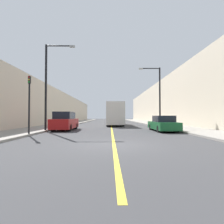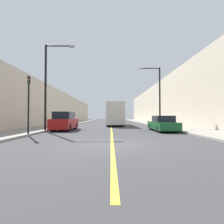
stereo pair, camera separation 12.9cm
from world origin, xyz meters
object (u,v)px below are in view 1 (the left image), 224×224
object	(u,v)px
parked_suv_left	(65,122)
traffic_light	(29,102)
car_right_near	(163,124)
street_lamp_left	(48,81)
bus	(115,114)
street_lamp_right	(158,93)

from	to	relation	value
parked_suv_left	traffic_light	bearing A→B (deg)	-104.43
traffic_light	car_right_near	bearing A→B (deg)	18.97
car_right_near	street_lamp_left	size ratio (longest dim) A/B	0.59
bus	parked_suv_left	distance (m)	11.09
street_lamp_left	traffic_light	size ratio (longest dim) A/B	1.90
parked_suv_left	street_lamp_left	bearing A→B (deg)	-127.12
parked_suv_left	street_lamp_right	bearing A→B (deg)	21.73
parked_suv_left	street_lamp_left	world-z (taller)	street_lamp_left
parked_suv_left	car_right_near	size ratio (longest dim) A/B	1.03
parked_suv_left	bus	bearing A→B (deg)	60.98
car_right_near	street_lamp_right	world-z (taller)	street_lamp_right
bus	traffic_light	bearing A→B (deg)	-114.30
parked_suv_left	street_lamp_right	xyz separation A→B (m)	(10.79, 4.30, 3.62)
parked_suv_left	street_lamp_left	xyz separation A→B (m)	(-1.18, -1.56, 3.87)
street_lamp_left	street_lamp_right	size ratio (longest dim) A/B	1.07
car_right_near	traffic_light	distance (m)	11.79
parked_suv_left	street_lamp_left	size ratio (longest dim) A/B	0.61
street_lamp_left	car_right_near	bearing A→B (deg)	1.13
bus	street_lamp_right	bearing A→B (deg)	-44.67
street_lamp_left	bus	bearing A→B (deg)	59.77
street_lamp_left	street_lamp_right	xyz separation A→B (m)	(11.97, 5.86, -0.26)
street_lamp_right	traffic_light	size ratio (longest dim) A/B	1.78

